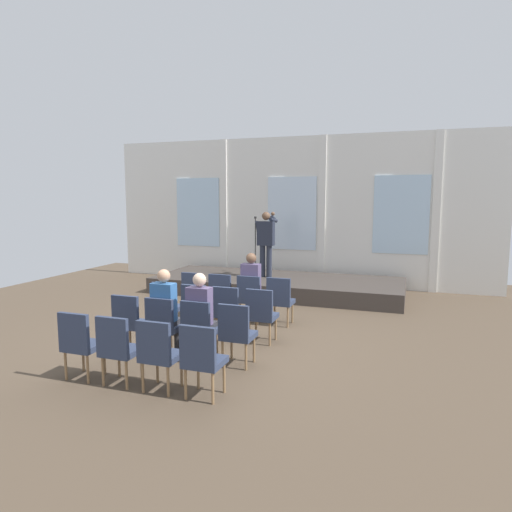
# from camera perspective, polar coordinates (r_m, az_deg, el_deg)

# --- Properties ---
(ground_plane) EXTENTS (14.49, 14.49, 0.00)m
(ground_plane) POSITION_cam_1_polar(r_m,az_deg,el_deg) (7.93, -5.98, -10.53)
(ground_plane) COLOR brown
(rear_partition) EXTENTS (10.97, 0.14, 4.11)m
(rear_partition) POSITION_cam_1_polar(r_m,az_deg,el_deg) (12.80, 4.76, 5.66)
(rear_partition) COLOR silver
(rear_partition) RESTS_ON ground
(stage_platform) EXTENTS (6.27, 2.34, 0.40)m
(stage_platform) POSITION_cam_1_polar(r_m,az_deg,el_deg) (11.61, 2.68, -3.71)
(stage_platform) COLOR #3F3833
(stage_platform) RESTS_ON ground
(speaker) EXTENTS (0.52, 0.69, 1.67)m
(speaker) POSITION_cam_1_polar(r_m,az_deg,el_deg) (11.55, 1.27, 2.13)
(speaker) COLOR #232838
(speaker) RESTS_ON stage_platform
(mic_stand) EXTENTS (0.28, 0.28, 1.55)m
(mic_stand) POSITION_cam_1_polar(r_m,az_deg,el_deg) (11.90, -0.08, -0.82)
(mic_stand) COLOR black
(mic_stand) RESTS_ON stage_platform
(chair_r0_c0) EXTENTS (0.46, 0.44, 0.94)m
(chair_r0_c0) POSITION_cam_1_polar(r_m,az_deg,el_deg) (9.28, -7.72, -4.48)
(chair_r0_c0) COLOR olive
(chair_r0_c0) RESTS_ON ground
(chair_r0_c1) EXTENTS (0.46, 0.44, 0.94)m
(chair_r0_c1) POSITION_cam_1_polar(r_m,az_deg,el_deg) (9.03, -4.31, -4.77)
(chair_r0_c1) COLOR olive
(chair_r0_c1) RESTS_ON ground
(chair_r0_c2) EXTENTS (0.46, 0.44, 0.94)m
(chair_r0_c2) POSITION_cam_1_polar(r_m,az_deg,el_deg) (8.81, -0.71, -5.05)
(chair_r0_c2) COLOR olive
(chair_r0_c2) RESTS_ON ground
(audience_r0_c2) EXTENTS (0.36, 0.39, 1.37)m
(audience_r0_c2) POSITION_cam_1_polar(r_m,az_deg,el_deg) (8.84, -0.54, -3.53)
(audience_r0_c2) COLOR #2D2D33
(audience_r0_c2) RESTS_ON ground
(chair_r0_c3) EXTENTS (0.46, 0.44, 0.94)m
(chair_r0_c3) POSITION_cam_1_polar(r_m,az_deg,el_deg) (8.63, 3.05, -5.33)
(chair_r0_c3) COLOR olive
(chair_r0_c3) RESTS_ON ground
(chair_r1_c0) EXTENTS (0.46, 0.44, 0.94)m
(chair_r1_c0) POSITION_cam_1_polar(r_m,az_deg,el_deg) (8.33, -11.23, -5.94)
(chair_r1_c0) COLOR olive
(chair_r1_c0) RESTS_ON ground
(chair_r1_c1) EXTENTS (0.46, 0.44, 0.94)m
(chair_r1_c1) POSITION_cam_1_polar(r_m,az_deg,el_deg) (8.04, -7.52, -6.34)
(chair_r1_c1) COLOR olive
(chair_r1_c1) RESTS_ON ground
(chair_r1_c2) EXTENTS (0.46, 0.44, 0.94)m
(chair_r1_c2) POSITION_cam_1_polar(r_m,az_deg,el_deg) (7.80, -3.55, -6.73)
(chair_r1_c2) COLOR olive
(chair_r1_c2) RESTS_ON ground
(chair_r1_c3) EXTENTS (0.46, 0.44, 0.94)m
(chair_r1_c3) POSITION_cam_1_polar(r_m,az_deg,el_deg) (7.59, 0.67, -7.11)
(chair_r1_c3) COLOR olive
(chair_r1_c3) RESTS_ON ground
(chair_r2_c0) EXTENTS (0.46, 0.44, 0.94)m
(chair_r2_c0) POSITION_cam_1_polar(r_m,az_deg,el_deg) (7.41, -15.66, -7.75)
(chair_r2_c0) COLOR olive
(chair_r2_c0) RESTS_ON ground
(chair_r2_c1) EXTENTS (0.46, 0.44, 0.94)m
(chair_r2_c1) POSITION_cam_1_polar(r_m,az_deg,el_deg) (7.10, -11.63, -8.31)
(chair_r2_c1) COLOR olive
(chair_r2_c1) RESTS_ON ground
(audience_r2_c1) EXTENTS (0.36, 0.39, 1.36)m
(audience_r2_c1) POSITION_cam_1_polar(r_m,az_deg,el_deg) (7.11, -11.35, -6.46)
(audience_r2_c1) COLOR #2D2D33
(audience_r2_c1) RESTS_ON ground
(chair_r2_c2) EXTENTS (0.46, 0.44, 0.94)m
(chair_r2_c2) POSITION_cam_1_polar(r_m,az_deg,el_deg) (6.82, -7.24, -8.87)
(chair_r2_c2) COLOR olive
(chair_r2_c2) RESTS_ON ground
(audience_r2_c2) EXTENTS (0.36, 0.39, 1.34)m
(audience_r2_c2) POSITION_cam_1_polar(r_m,az_deg,el_deg) (6.83, -6.97, -7.03)
(audience_r2_c2) COLOR #2D2D33
(audience_r2_c2) RESTS_ON ground
(chair_r2_c3) EXTENTS (0.46, 0.44, 0.94)m
(chair_r2_c3) POSITION_cam_1_polar(r_m,az_deg,el_deg) (6.58, -2.49, -9.42)
(chair_r2_c3) COLOR olive
(chair_r2_c3) RESTS_ON ground
(chair_r3_c0) EXTENTS (0.46, 0.44, 0.94)m
(chair_r3_c0) POSITION_cam_1_polar(r_m,az_deg,el_deg) (6.57, -21.33, -9.97)
(chair_r3_c0) COLOR olive
(chair_r3_c0) RESTS_ON ground
(chair_r3_c1) EXTENTS (0.46, 0.44, 0.94)m
(chair_r3_c1) POSITION_cam_1_polar(r_m,az_deg,el_deg) (6.20, -17.04, -10.79)
(chair_r3_c1) COLOR olive
(chair_r3_c1) RESTS_ON ground
(chair_r3_c2) EXTENTS (0.46, 0.44, 0.94)m
(chair_r3_c2) POSITION_cam_1_polar(r_m,az_deg,el_deg) (5.88, -12.21, -11.65)
(chair_r3_c2) COLOR olive
(chair_r3_c2) RESTS_ON ground
(chair_r3_c3) EXTENTS (0.46, 0.44, 0.94)m
(chair_r3_c3) POSITION_cam_1_polar(r_m,az_deg,el_deg) (5.61, -6.84, -12.50)
(chair_r3_c3) COLOR olive
(chair_r3_c3) RESTS_ON ground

